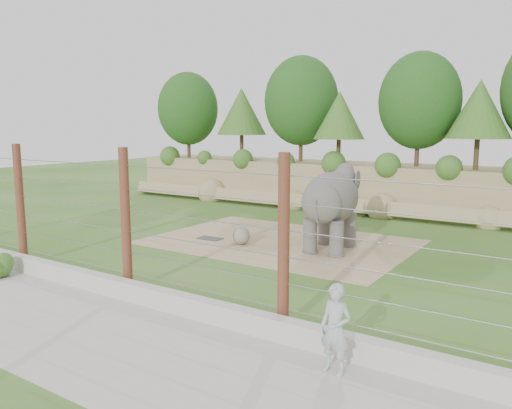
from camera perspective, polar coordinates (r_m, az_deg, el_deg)
The scene contains 10 objects.
ground at distance 17.80m, azimuth -3.56°, elevation -5.92°, with size 90.00×90.00×0.00m, color #2E6119.
back_embankment at distance 28.18m, azimuth 13.15°, elevation 7.45°, with size 30.00×5.52×8.77m.
dirt_patch at distance 19.95m, azimuth 2.79°, elevation -4.27°, with size 10.00×7.00×0.02m, color tan.
drain_grate at distance 20.49m, azimuth -5.32°, elevation -3.88°, with size 1.00×0.60×0.03m, color #262628.
elephant at distance 18.54m, azimuth 8.55°, elevation -0.60°, with size 1.61×3.76×3.04m, color #59544F, non-canonical shape.
stone_ball at distance 19.37m, azimuth -1.69°, elevation -3.60°, with size 0.68×0.68×0.68m, color gray.
retaining_wall at distance 14.22m, azimuth -15.90°, elevation -9.02°, with size 26.00×0.35×0.50m, color beige.
walkway at distance 13.16m, azimuth -22.58°, elevation -11.96°, with size 26.00×4.00×0.01m, color beige.
barrier_fence at distance 14.11m, azimuth -14.66°, elevation -1.77°, with size 20.26×0.26×4.00m.
zookeeper at distance 9.54m, azimuth 9.07°, elevation -13.87°, with size 0.62×0.41×1.70m, color #A7ABB0.
Camera 1 is at (10.36, -13.75, 4.52)m, focal length 35.00 mm.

